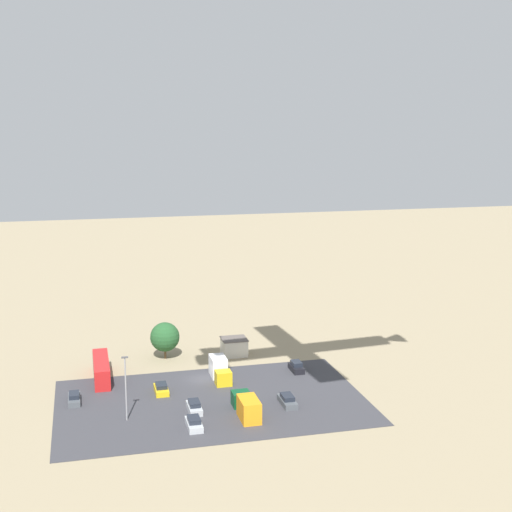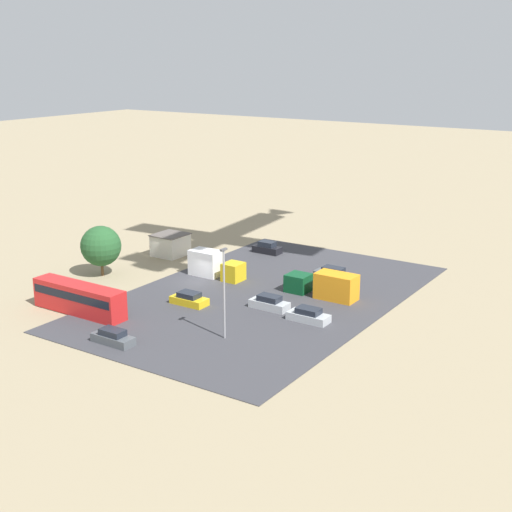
% 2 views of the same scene
% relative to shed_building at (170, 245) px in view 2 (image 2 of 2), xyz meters
% --- Properties ---
extents(ground_plane, '(400.00, 400.00, 0.00)m').
position_rel_shed_building_xyz_m(ground_plane, '(7.77, 10.64, -1.52)').
color(ground_plane, gray).
extents(parking_lot_surface, '(44.89, 28.34, 0.08)m').
position_rel_shed_building_xyz_m(parking_lot_surface, '(7.77, 20.24, -1.48)').
color(parking_lot_surface, '#38383D').
rests_on(parking_lot_surface, ground).
extents(shed_building, '(4.45, 4.22, 3.02)m').
position_rel_shed_building_xyz_m(shed_building, '(0.00, 0.00, 0.00)').
color(shed_building, silver).
rests_on(shed_building, ground).
extents(bus, '(2.44, 11.77, 3.20)m').
position_rel_shed_building_xyz_m(bus, '(23.12, 6.67, 0.29)').
color(bus, red).
rests_on(bus, ground).
extents(parked_car_0, '(1.87, 4.73, 1.48)m').
position_rel_shed_building_xyz_m(parked_car_0, '(-2.69, 23.95, -0.82)').
color(parked_car_0, '#4C5156').
rests_on(parked_car_0, ground).
extents(parked_car_1, '(1.90, 4.46, 1.45)m').
position_rel_shed_building_xyz_m(parked_car_1, '(11.73, 28.52, -0.83)').
color(parked_car_1, '#ADB2B7').
rests_on(parked_car_1, ground).
extents(parked_car_2, '(1.72, 4.48, 1.46)m').
position_rel_shed_building_xyz_m(parked_car_2, '(27.34, 15.69, -0.83)').
color(parked_car_2, '#4C5156').
rests_on(parked_car_2, ground).
extents(parked_car_3, '(1.78, 4.44, 1.53)m').
position_rel_shed_building_xyz_m(parked_car_3, '(10.81, 23.10, -0.80)').
color(parked_car_3, '#ADB2B7').
rests_on(parked_car_3, ground).
extents(parked_car_4, '(1.95, 4.25, 1.42)m').
position_rel_shed_building_xyz_m(parked_car_4, '(14.55, 14.88, -0.84)').
color(parked_car_4, gold).
rests_on(parked_car_4, ground).
extents(parked_car_5, '(1.78, 4.02, 1.65)m').
position_rel_shed_building_xyz_m(parked_car_5, '(-8.14, 10.72, -0.75)').
color(parked_car_5, black).
rests_on(parked_car_5, ground).
extents(parked_truck_0, '(2.54, 8.61, 3.00)m').
position_rel_shed_building_xyz_m(parked_truck_0, '(3.95, 26.35, -0.07)').
color(parked_truck_0, '#0C4723').
rests_on(parked_truck_0, ground).
extents(parked_truck_1, '(2.45, 7.31, 3.21)m').
position_rel_shed_building_xyz_m(parked_truck_1, '(4.78, 11.01, 0.03)').
color(parked_truck_1, gold).
rests_on(parked_truck_1, ground).
extents(tree_near_shed, '(5.08, 5.08, 6.41)m').
position_rel_shed_building_xyz_m(tree_near_shed, '(12.02, -1.11, 2.35)').
color(tree_near_shed, brown).
rests_on(tree_near_shed, ground).
extents(light_pole_lot_centre, '(0.90, 0.28, 9.14)m').
position_rel_shed_building_xyz_m(light_pole_lot_centre, '(20.31, 23.91, 3.57)').
color(light_pole_lot_centre, gray).
rests_on(light_pole_lot_centre, ground).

